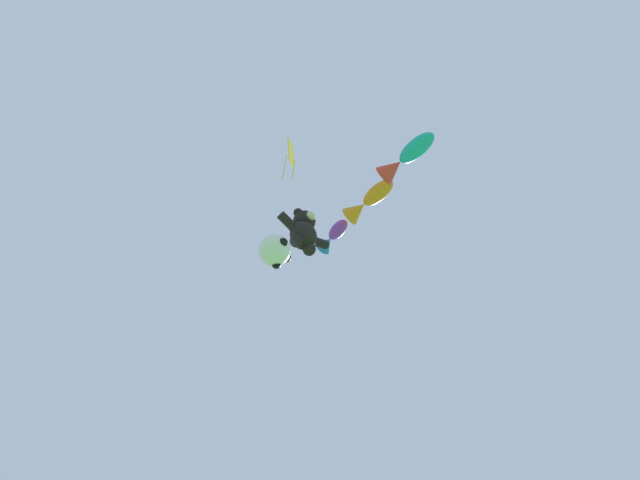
{
  "coord_description": "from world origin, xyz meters",
  "views": [
    {
      "loc": [
        -5.04,
        -1.54,
        0.9
      ],
      "look_at": [
        -0.22,
        4.41,
        12.14
      ],
      "focal_mm": 24.0,
      "sensor_mm": 36.0,
      "label": 1
    }
  ],
  "objects_px": {
    "fish_kite_teal": "(404,159)",
    "diamond_kite": "(291,155)",
    "teddy_bear_kite": "(304,231)",
    "fish_kite_violet": "(332,237)",
    "soccer_ball_kite": "(275,251)",
    "fish_kite_tangerine": "(367,202)"
  },
  "relations": [
    {
      "from": "teddy_bear_kite",
      "to": "fish_kite_violet",
      "type": "height_order",
      "value": "fish_kite_violet"
    },
    {
      "from": "fish_kite_tangerine",
      "to": "diamond_kite",
      "type": "distance_m",
      "value": 3.99
    },
    {
      "from": "fish_kite_violet",
      "to": "fish_kite_tangerine",
      "type": "height_order",
      "value": "fish_kite_tangerine"
    },
    {
      "from": "fish_kite_violet",
      "to": "fish_kite_teal",
      "type": "bearing_deg",
      "value": -95.89
    },
    {
      "from": "soccer_ball_kite",
      "to": "fish_kite_violet",
      "type": "relative_size",
      "value": 0.62
    },
    {
      "from": "soccer_ball_kite",
      "to": "fish_kite_tangerine",
      "type": "bearing_deg",
      "value": -23.69
    },
    {
      "from": "fish_kite_violet",
      "to": "diamond_kite",
      "type": "xyz_separation_m",
      "value": [
        -3.85,
        -2.17,
        -0.7
      ]
    },
    {
      "from": "teddy_bear_kite",
      "to": "fish_kite_teal",
      "type": "relative_size",
      "value": 0.91
    },
    {
      "from": "soccer_ball_kite",
      "to": "fish_kite_teal",
      "type": "bearing_deg",
      "value": -55.74
    },
    {
      "from": "teddy_bear_kite",
      "to": "soccer_ball_kite",
      "type": "height_order",
      "value": "teddy_bear_kite"
    },
    {
      "from": "soccer_ball_kite",
      "to": "fish_kite_violet",
      "type": "xyz_separation_m",
      "value": [
        3.16,
        0.81,
        4.7
      ]
    },
    {
      "from": "fish_kite_violet",
      "to": "teddy_bear_kite",
      "type": "bearing_deg",
      "value": -154.71
    },
    {
      "from": "diamond_kite",
      "to": "soccer_ball_kite",
      "type": "bearing_deg",
      "value": 63.28
    },
    {
      "from": "fish_kite_teal",
      "to": "diamond_kite",
      "type": "distance_m",
      "value": 4.22
    },
    {
      "from": "soccer_ball_kite",
      "to": "fish_kite_violet",
      "type": "bearing_deg",
      "value": 14.35
    },
    {
      "from": "fish_kite_tangerine",
      "to": "diamond_kite",
      "type": "height_order",
      "value": "fish_kite_tangerine"
    },
    {
      "from": "soccer_ball_kite",
      "to": "diamond_kite",
      "type": "height_order",
      "value": "diamond_kite"
    },
    {
      "from": "teddy_bear_kite",
      "to": "fish_kite_tangerine",
      "type": "relative_size",
      "value": 0.9
    },
    {
      "from": "fish_kite_teal",
      "to": "diamond_kite",
      "type": "height_order",
      "value": "diamond_kite"
    },
    {
      "from": "fish_kite_tangerine",
      "to": "fish_kite_teal",
      "type": "relative_size",
      "value": 1.01
    },
    {
      "from": "fish_kite_violet",
      "to": "diamond_kite",
      "type": "height_order",
      "value": "fish_kite_violet"
    },
    {
      "from": "teddy_bear_kite",
      "to": "fish_kite_tangerine",
      "type": "bearing_deg",
      "value": -25.77
    }
  ]
}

